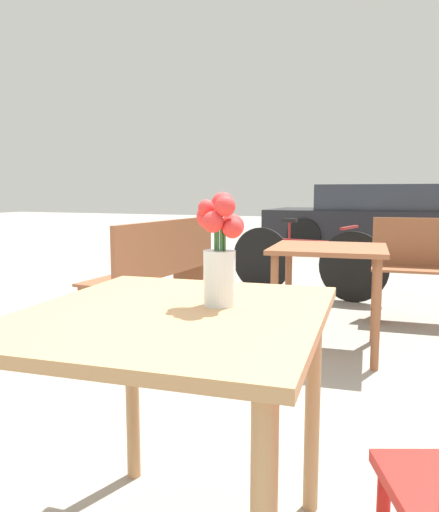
# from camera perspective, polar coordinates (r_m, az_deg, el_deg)

# --- Properties ---
(table_front) EXTENTS (0.86, 0.96, 0.75)m
(table_front) POSITION_cam_1_polar(r_m,az_deg,el_deg) (1.37, -5.16, -10.68)
(table_front) COLOR tan
(table_front) RESTS_ON ground_plane
(flower_vase) EXTENTS (0.14, 0.14, 0.31)m
(flower_vase) POSITION_cam_1_polar(r_m,az_deg,el_deg) (1.36, 0.06, 0.46)
(flower_vase) COLOR silver
(flower_vase) RESTS_ON table_front
(bench_near) EXTENTS (0.41, 1.43, 0.85)m
(bench_near) POSITION_cam_1_polar(r_m,az_deg,el_deg) (3.91, -6.90, -1.74)
(bench_near) COLOR brown
(bench_near) RESTS_ON ground_plane
(table_back) EXTENTS (0.80, 0.78, 0.71)m
(table_back) POSITION_cam_1_polar(r_m,az_deg,el_deg) (3.37, 12.35, -1.00)
(table_back) COLOR brown
(table_back) RESTS_ON ground_plane
(bicycle) EXTENTS (1.67, 0.46, 0.80)m
(bicycle) POSITION_cam_1_polar(r_m,az_deg,el_deg) (5.15, 9.77, -0.63)
(bicycle) COLOR black
(bicycle) RESTS_ON ground_plane
(parked_car) EXTENTS (4.16, 1.96, 1.20)m
(parked_car) POSITION_cam_1_polar(r_m,az_deg,el_deg) (9.65, 18.26, 4.05)
(parked_car) COLOR black
(parked_car) RESTS_ON ground_plane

